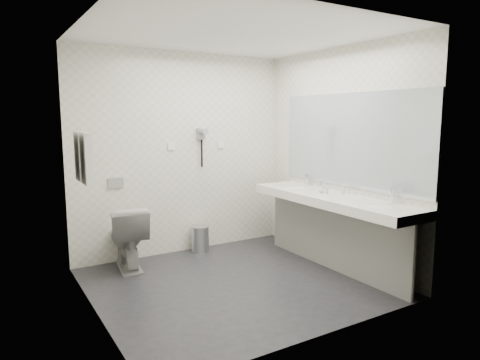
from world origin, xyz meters
TOP-DOWN VIEW (x-y plane):
  - floor at (0.00, 0.00)m, footprint 2.80×2.80m
  - ceiling at (0.00, 0.00)m, footprint 2.80×2.80m
  - wall_back at (0.00, 1.30)m, footprint 2.80×0.00m
  - wall_front at (0.00, -1.30)m, footprint 2.80×0.00m
  - wall_left at (-1.40, 0.00)m, footprint 0.00×2.60m
  - wall_right at (1.40, 0.00)m, footprint 0.00×2.60m
  - vanity_counter at (1.12, -0.20)m, footprint 0.55×2.20m
  - vanity_panel at (1.15, -0.20)m, footprint 0.03×2.15m
  - vanity_post_near at (1.18, -1.24)m, footprint 0.06×0.06m
  - vanity_post_far at (1.18, 0.84)m, footprint 0.06×0.06m
  - mirror at (1.39, -0.20)m, footprint 0.02×2.20m
  - basin_near at (1.12, -0.85)m, footprint 0.40×0.31m
  - basin_far at (1.12, 0.45)m, footprint 0.40×0.31m
  - faucet_near at (1.32, -0.85)m, footprint 0.04×0.04m
  - faucet_far at (1.32, 0.45)m, footprint 0.04×0.04m
  - soap_bottle_a at (1.13, -0.10)m, footprint 0.05×0.05m
  - soap_bottle_b at (1.14, -0.03)m, footprint 0.09×0.09m
  - soap_bottle_c at (1.29, -0.20)m, footprint 0.05×0.05m
  - glass_left at (1.26, 0.10)m, footprint 0.06×0.06m
  - toilet at (-0.81, 1.03)m, footprint 0.50×0.76m
  - flush_plate at (-0.85, 1.29)m, footprint 0.18×0.02m
  - pedal_bin at (0.16, 1.15)m, footprint 0.26×0.26m
  - bin_lid at (0.16, 1.15)m, footprint 0.23×0.23m
  - towel_rail at (-1.35, 0.55)m, footprint 0.02×0.62m
  - towel_near at (-1.34, 0.41)m, footprint 0.07×0.24m
  - towel_far at (-1.34, 0.69)m, footprint 0.07×0.24m
  - dryer_cradle at (0.25, 1.27)m, footprint 0.10×0.04m
  - dryer_barrel at (0.25, 1.20)m, footprint 0.08×0.14m
  - dryer_cord at (0.25, 1.26)m, footprint 0.02×0.02m
  - switch_plate_a at (-0.15, 1.29)m, footprint 0.09×0.02m
  - switch_plate_b at (0.55, 1.29)m, footprint 0.09×0.02m

SIDE VIEW (x-z plane):
  - floor at x=0.00m, z-range 0.00..0.00m
  - pedal_bin at x=0.16m, z-range 0.00..0.32m
  - bin_lid at x=0.16m, z-range 0.32..0.33m
  - toilet at x=-0.81m, z-range 0.00..0.72m
  - vanity_panel at x=1.15m, z-range 0.00..0.75m
  - vanity_post_near at x=1.18m, z-range 0.00..0.75m
  - vanity_post_far at x=1.18m, z-range 0.00..0.75m
  - vanity_counter at x=1.12m, z-range 0.75..0.85m
  - basin_near at x=1.12m, z-range 0.81..0.86m
  - basin_far at x=1.12m, z-range 0.81..0.86m
  - soap_bottle_b at x=1.14m, z-range 0.85..0.94m
  - soap_bottle_a at x=1.13m, z-range 0.85..0.94m
  - glass_left at x=1.26m, z-range 0.85..0.96m
  - soap_bottle_c at x=1.29m, z-range 0.85..0.96m
  - faucet_near at x=1.32m, z-range 0.85..1.00m
  - faucet_far at x=1.32m, z-range 0.85..1.00m
  - flush_plate at x=-0.85m, z-range 0.89..1.01m
  - wall_back at x=0.00m, z-range -0.15..2.65m
  - wall_front at x=0.00m, z-range -0.15..2.65m
  - wall_left at x=-1.40m, z-range -0.05..2.55m
  - wall_right at x=1.40m, z-range -0.05..2.55m
  - dryer_cord at x=0.25m, z-range 1.07..1.43m
  - towel_near at x=-1.34m, z-range 1.09..1.57m
  - towel_far at x=-1.34m, z-range 1.09..1.57m
  - switch_plate_a at x=-0.15m, z-range 1.31..1.40m
  - switch_plate_b at x=0.55m, z-range 1.31..1.40m
  - mirror at x=1.39m, z-range 0.92..1.98m
  - dryer_cradle at x=0.25m, z-range 1.43..1.57m
  - dryer_barrel at x=0.25m, z-range 1.49..1.57m
  - towel_rail at x=-1.35m, z-range 1.54..1.56m
  - ceiling at x=0.00m, z-range 2.50..2.50m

